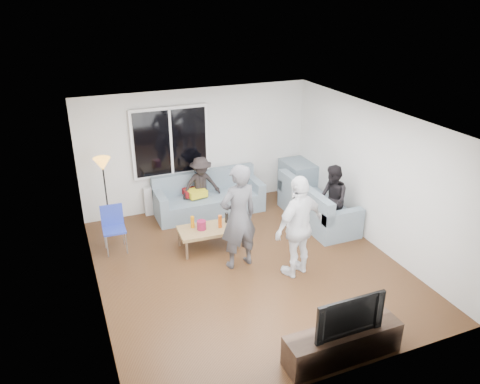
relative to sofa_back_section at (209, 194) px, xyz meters
name	(u,v)px	position (x,y,z in m)	size (l,w,h in m)	color
floor	(248,267)	(-0.06, -2.27, -0.45)	(5.00, 5.50, 0.04)	#56351C
ceiling	(249,120)	(-0.06, -2.27, 2.20)	(5.00, 5.50, 0.04)	white
wall_back	(197,149)	(-0.06, 0.50, 0.88)	(5.00, 0.04, 2.60)	silver
wall_front	(344,291)	(-0.06, -5.04, 0.88)	(5.00, 0.04, 2.60)	silver
wall_left	(89,225)	(-2.58, -2.27, 0.88)	(0.04, 5.50, 2.60)	silver
wall_right	(375,177)	(2.46, -2.27, 0.88)	(0.04, 5.50, 2.60)	silver
window_frame	(170,142)	(-0.66, 0.42, 1.12)	(1.62, 0.06, 1.47)	white
window_glass	(171,142)	(-0.66, 0.38, 1.12)	(1.50, 0.02, 1.35)	black
window_mullion	(171,143)	(-0.66, 0.37, 1.12)	(0.05, 0.03, 1.35)	white
radiator	(174,197)	(-0.66, 0.38, -0.11)	(1.30, 0.12, 0.62)	silver
potted_plant	(197,173)	(-0.13, 0.35, 0.38)	(0.20, 0.16, 0.36)	#2C5E25
vase	(165,182)	(-0.85, 0.35, 0.27)	(0.15, 0.15, 0.16)	white
sofa_back_section	(209,194)	(0.00, 0.00, 0.00)	(2.30, 0.85, 0.85)	slate
sofa_right_section	(318,202)	(1.96, -1.22, 0.00)	(0.85, 2.00, 0.85)	slate
sofa_corner	(303,179)	(2.28, 0.00, 0.00)	(0.85, 0.85, 0.85)	slate
cushion_yellow	(197,193)	(-0.28, -0.02, 0.09)	(0.38, 0.32, 0.14)	gold
cushion_red	(192,192)	(-0.35, 0.06, 0.09)	(0.36, 0.30, 0.13)	maroon
coffee_table	(209,238)	(-0.49, -1.41, -0.22)	(1.10, 0.60, 0.40)	#A07C4D
pitcher	(201,225)	(-0.62, -1.40, 0.06)	(0.17, 0.17, 0.17)	maroon
side_chair	(114,230)	(-2.11, -0.88, 0.01)	(0.40, 0.40, 0.86)	#283AAD
floor_lamp	(106,197)	(-2.11, -0.13, 0.36)	(0.32, 0.32, 1.56)	#FFA330
player_left	(238,217)	(-0.20, -2.18, 0.51)	(0.68, 0.45, 1.87)	#434348
player_right	(299,226)	(0.62, -2.78, 0.46)	(1.04, 0.43, 1.77)	silver
spectator_right	(332,200)	(1.96, -1.71, 0.26)	(0.67, 0.52, 1.38)	black
spectator_back	(201,186)	(-0.16, 0.03, 0.21)	(0.82, 0.47, 1.27)	black
tv_console	(343,344)	(0.21, -4.77, -0.20)	(1.60, 0.40, 0.44)	#36271B
television	(346,313)	(0.21, -4.77, 0.29)	(0.97, 0.13, 0.56)	black
bottle_d	(220,221)	(-0.27, -1.46, 0.10)	(0.07, 0.07, 0.24)	#D45412
bottle_a	(193,222)	(-0.75, -1.27, 0.09)	(0.07, 0.07, 0.22)	orange
bottle_e	(227,218)	(-0.09, -1.31, 0.07)	(0.07, 0.07, 0.20)	black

